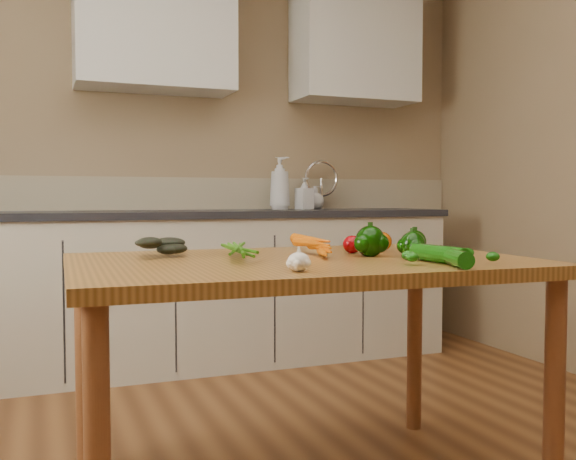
# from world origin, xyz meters

# --- Properties ---
(room) EXTENTS (4.04, 5.04, 2.64)m
(room) POSITION_xyz_m (0.00, 0.17, 1.25)
(room) COLOR brown
(room) RESTS_ON ground
(counter_run) EXTENTS (2.84, 0.64, 1.14)m
(counter_run) POSITION_xyz_m (0.21, 2.19, 0.46)
(counter_run) COLOR #BFB69F
(counter_run) RESTS_ON ground
(upper_cabinets) EXTENTS (2.15, 0.35, 0.70)m
(upper_cabinets) POSITION_xyz_m (0.51, 2.32, 1.95)
(upper_cabinets) COLOR silver
(upper_cabinets) RESTS_ON room
(table) EXTENTS (1.48, 0.98, 0.78)m
(table) POSITION_xyz_m (0.04, 0.45, 0.69)
(table) COLOR #9F6A2E
(table) RESTS_ON ground
(soap_bottle_a) EXTENTS (0.18, 0.18, 0.33)m
(soap_bottle_a) POSITION_xyz_m (0.66, 2.28, 1.06)
(soap_bottle_a) COLOR silver
(soap_bottle_a) RESTS_ON counter_run
(soap_bottle_b) EXTENTS (0.11, 0.11, 0.20)m
(soap_bottle_b) POSITION_xyz_m (0.82, 2.26, 1.00)
(soap_bottle_b) COLOR silver
(soap_bottle_b) RESTS_ON counter_run
(soap_bottle_c) EXTENTS (0.16, 0.16, 0.15)m
(soap_bottle_c) POSITION_xyz_m (0.93, 2.35, 0.97)
(soap_bottle_c) COLOR silver
(soap_bottle_c) RESTS_ON counter_run
(carrot_bunch) EXTENTS (0.28, 0.22, 0.07)m
(carrot_bunch) POSITION_xyz_m (0.04, 0.52, 0.82)
(carrot_bunch) COLOR #E16205
(carrot_bunch) RESTS_ON table
(leafy_greens) EXTENTS (0.21, 0.19, 0.10)m
(leafy_greens) POSITION_xyz_m (-0.40, 0.67, 0.83)
(leafy_greens) COLOR black
(leafy_greens) RESTS_ON table
(garlic_bulb) EXTENTS (0.06, 0.06, 0.05)m
(garlic_bulb) POSITION_xyz_m (-0.11, 0.12, 0.81)
(garlic_bulb) COLOR white
(garlic_bulb) RESTS_ON table
(pepper_a) EXTENTS (0.10, 0.10, 0.10)m
(pepper_a) POSITION_xyz_m (0.29, 0.44, 0.83)
(pepper_a) COLOR black
(pepper_a) RESTS_ON table
(pepper_b) EXTENTS (0.08, 0.08, 0.08)m
(pepper_b) POSITION_xyz_m (0.48, 0.47, 0.82)
(pepper_b) COLOR black
(pepper_b) RESTS_ON table
(pepper_c) EXTENTS (0.08, 0.08, 0.08)m
(pepper_c) POSITION_xyz_m (0.40, 0.35, 0.82)
(pepper_c) COLOR black
(pepper_c) RESTS_ON table
(tomato_a) EXTENTS (0.07, 0.07, 0.06)m
(tomato_a) POSITION_xyz_m (0.28, 0.56, 0.81)
(tomato_a) COLOR #8E0208
(tomato_a) RESTS_ON table
(tomato_b) EXTENTS (0.07, 0.07, 0.06)m
(tomato_b) POSITION_xyz_m (0.39, 0.61, 0.81)
(tomato_b) COLOR #BF4704
(tomato_b) RESTS_ON table
(tomato_c) EXTENTS (0.08, 0.08, 0.07)m
(tomato_c) POSITION_xyz_m (0.42, 0.60, 0.82)
(tomato_c) COLOR #BF4704
(tomato_c) RESTS_ON table
(zucchini_a) EXTENTS (0.07, 0.23, 0.05)m
(zucchini_a) POSITION_xyz_m (0.38, 0.17, 0.81)
(zucchini_a) COLOR #0C4C08
(zucchini_a) RESTS_ON table
(zucchini_b) EXTENTS (0.12, 0.24, 0.05)m
(zucchini_b) POSITION_xyz_m (0.38, 0.10, 0.81)
(zucchini_b) COLOR #0C4C08
(zucchini_b) RESTS_ON table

